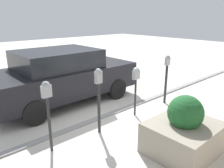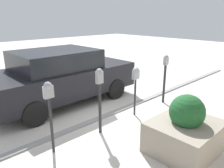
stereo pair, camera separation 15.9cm
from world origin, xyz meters
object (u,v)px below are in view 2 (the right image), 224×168
at_px(parking_meter_second, 100,91).
at_px(planter_box, 185,131).
at_px(parking_meter_nearest, 49,101).
at_px(parked_car_front, 61,76).
at_px(parking_meter_fourth, 165,73).
at_px(parking_meter_middle, 136,78).

distance_m(parking_meter_second, planter_box, 1.88).
distance_m(parking_meter_nearest, parked_car_front, 2.68).
height_order(parking_meter_fourth, planter_box, parking_meter_fourth).
height_order(parking_meter_second, parking_meter_middle, parking_meter_second).
distance_m(parking_meter_nearest, planter_box, 2.61).
height_order(parking_meter_nearest, planter_box, parking_meter_nearest).
distance_m(parking_meter_middle, parking_meter_fourth, 1.32).
bearing_deg(parking_meter_nearest, parked_car_front, 55.29).
xyz_separation_m(parking_meter_second, parked_car_front, (0.37, 2.24, -0.16)).
relative_size(parking_meter_nearest, parking_meter_middle, 1.09).
bearing_deg(parking_meter_second, parking_meter_fourth, 1.46).
height_order(parking_meter_nearest, parking_meter_fourth, parking_meter_fourth).
relative_size(parking_meter_nearest, planter_box, 1.10).
xyz_separation_m(parking_meter_nearest, parking_meter_second, (1.15, -0.05, -0.09)).
relative_size(parking_meter_second, parking_meter_middle, 1.14).
distance_m(parking_meter_second, parking_meter_middle, 1.26).
bearing_deg(parking_meter_fourth, planter_box, -137.18).
bearing_deg(parking_meter_fourth, parking_meter_nearest, -179.75).
xyz_separation_m(parking_meter_nearest, parking_meter_fourth, (3.72, 0.02, -0.13)).
bearing_deg(parking_meter_second, planter_box, -66.05).
relative_size(parking_meter_second, planter_box, 1.15).
relative_size(parking_meter_middle, parked_car_front, 0.30).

